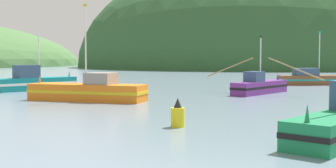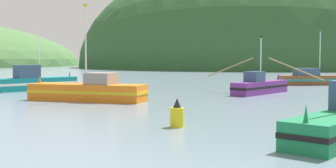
{
  "view_description": "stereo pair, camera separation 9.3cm",
  "coord_description": "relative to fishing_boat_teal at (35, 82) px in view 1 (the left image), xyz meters",
  "views": [
    {
      "loc": [
        2.8,
        -9.31,
        3.6
      ],
      "look_at": [
        0.69,
        25.71,
        1.4
      ],
      "focal_mm": 46.49,
      "sensor_mm": 36.0,
      "label": 1
    },
    {
      "loc": [
        2.89,
        -9.31,
        3.6
      ],
      "look_at": [
        0.69,
        25.71,
        1.4
      ],
      "focal_mm": 46.49,
      "sensor_mm": 36.0,
      "label": 2
    }
  ],
  "objects": [
    {
      "name": "fishing_boat_teal",
      "position": [
        0.0,
        0.0,
        0.0
      ],
      "size": [
        7.5,
        7.9,
        6.4
      ],
      "rotation": [
        0.0,
        0.0,
        0.83
      ],
      "color": "#147F84",
      "rests_on": "ground"
    },
    {
      "name": "fishing_boat_purple",
      "position": [
        23.5,
        -3.19,
        -0.16
      ],
      "size": [
        10.09,
        7.74,
        5.66
      ],
      "rotation": [
        0.0,
        0.0,
        0.92
      ],
      "color": "#6B2D84",
      "rests_on": "ground"
    },
    {
      "name": "fishing_boat_brown",
      "position": [
        32.93,
        10.76,
        -0.15
      ],
      "size": [
        10.79,
        3.59,
        6.84
      ],
      "rotation": [
        0.0,
        0.0,
        0.14
      ],
      "color": "brown",
      "rests_on": "ground"
    },
    {
      "name": "fishing_boat_orange",
      "position": [
        8.48,
        -10.81,
        -0.1
      ],
      "size": [
        10.15,
        4.83,
        7.88
      ],
      "rotation": [
        0.0,
        0.0,
        2.9
      ],
      "color": "orange",
      "rests_on": "ground"
    },
    {
      "name": "hill_far_right",
      "position": [
        42.22,
        109.22,
        -0.92
      ],
      "size": [
        131.55,
        105.24,
        78.91
      ],
      "primitive_type": "ellipsoid",
      "color": "#2D562D",
      "rests_on": "ground"
    },
    {
      "name": "channel_buoy",
      "position": [
        16.3,
        -23.73,
        -0.31
      ],
      "size": [
        0.71,
        0.71,
        1.49
      ],
      "color": "yellow",
      "rests_on": "ground"
    }
  ]
}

